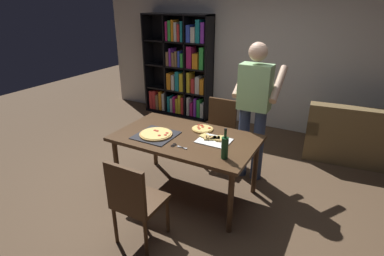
{
  "coord_description": "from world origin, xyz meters",
  "views": [
    {
      "loc": [
        1.56,
        -2.72,
        2.19
      ],
      "look_at": [
        0.0,
        0.15,
        0.8
      ],
      "focal_mm": 28.39,
      "sensor_mm": 36.0,
      "label": 1
    }
  ],
  "objects": [
    {
      "name": "couch",
      "position": [
        1.91,
        1.99,
        0.3
      ],
      "size": [
        1.78,
        1.03,
        0.85
      ],
      "color": "brown",
      "rests_on": "ground_plane"
    },
    {
      "name": "person_serving_pizza",
      "position": [
        0.55,
        0.74,
        1.0
      ],
      "size": [
        0.55,
        0.54,
        1.75
      ],
      "color": "#38476B",
      "rests_on": "ground_plane"
    },
    {
      "name": "ground_plane",
      "position": [
        0.0,
        0.0,
        0.0
      ],
      "size": [
        12.0,
        12.0,
        0.0
      ],
      "primitive_type": "plane",
      "color": "brown"
    },
    {
      "name": "dining_table",
      "position": [
        0.0,
        0.0,
        0.68
      ],
      "size": [
        1.61,
        0.94,
        0.75
      ],
      "color": "#4C331E",
      "rests_on": "ground_plane"
    },
    {
      "name": "kitchen_scissors",
      "position": [
        0.04,
        -0.26,
        0.76
      ],
      "size": [
        0.19,
        0.09,
        0.01
      ],
      "color": "silver",
      "rests_on": "dining_table"
    },
    {
      "name": "chair_near_camera",
      "position": [
        -0.0,
        -0.96,
        0.51
      ],
      "size": [
        0.42,
        0.42,
        0.9
      ],
      "color": "#472D19",
      "rests_on": "ground_plane"
    },
    {
      "name": "pepperoni_pizza_on_tray",
      "position": [
        -0.31,
        -0.14,
        0.77
      ],
      "size": [
        0.44,
        0.44,
        0.04
      ],
      "color": "#2D2D33",
      "rests_on": "dining_table"
    },
    {
      "name": "back_wall",
      "position": [
        0.0,
        2.6,
        1.4
      ],
      "size": [
        6.4,
        0.1,
        2.8
      ],
      "primitive_type": "cube",
      "color": "silver",
      "rests_on": "ground_plane"
    },
    {
      "name": "chair_far_side",
      "position": [
        0.0,
        0.96,
        0.51
      ],
      "size": [
        0.42,
        0.42,
        0.9
      ],
      "color": "#472D19",
      "rests_on": "ground_plane"
    },
    {
      "name": "pizza_slices_on_towel",
      "position": [
        0.32,
        0.06,
        0.76
      ],
      "size": [
        0.37,
        0.28,
        0.03
      ],
      "color": "white",
      "rests_on": "dining_table"
    },
    {
      "name": "bookshelf",
      "position": [
        -1.45,
        2.37,
        0.91
      ],
      "size": [
        1.4,
        0.35,
        1.95
      ],
      "color": "black",
      "rests_on": "ground_plane"
    },
    {
      "name": "wine_bottle",
      "position": [
        0.58,
        -0.26,
        0.87
      ],
      "size": [
        0.07,
        0.07,
        0.32
      ],
      "color": "#194723",
      "rests_on": "dining_table"
    },
    {
      "name": "second_pizza_plain",
      "position": [
        0.08,
        0.26,
        0.76
      ],
      "size": [
        0.25,
        0.25,
        0.03
      ],
      "color": "tan",
      "rests_on": "dining_table"
    }
  ]
}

